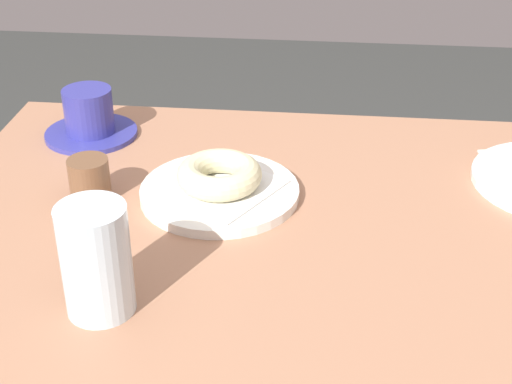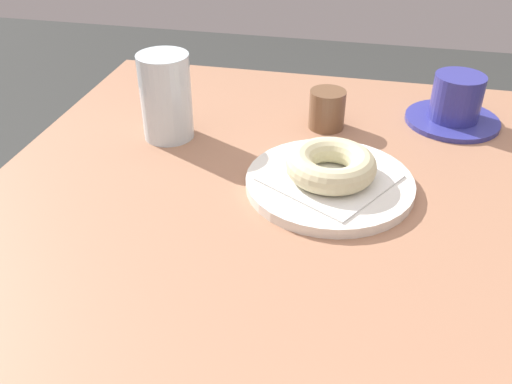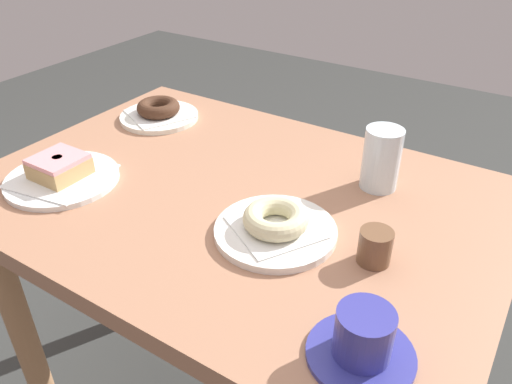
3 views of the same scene
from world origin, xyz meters
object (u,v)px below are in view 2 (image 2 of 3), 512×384
object	(u,v)px
donut_sugar_ring	(331,165)
water_glass	(166,97)
coffee_cup	(456,103)
sugar_jar	(327,109)
plate_sugar_ring	(329,183)

from	to	relation	value
donut_sugar_ring	water_glass	world-z (taller)	water_glass
donut_sugar_ring	water_glass	bearing A→B (deg)	-110.16
donut_sugar_ring	coffee_cup	size ratio (longest dim) A/B	0.80
water_glass	coffee_cup	size ratio (longest dim) A/B	0.87
donut_sugar_ring	water_glass	distance (m)	0.26
sugar_jar	water_glass	bearing A→B (deg)	-70.65
water_glass	sugar_jar	world-z (taller)	water_glass
plate_sugar_ring	coffee_cup	bearing A→B (deg)	143.83
plate_sugar_ring	donut_sugar_ring	world-z (taller)	donut_sugar_ring
plate_sugar_ring	coffee_cup	world-z (taller)	coffee_cup
water_glass	coffee_cup	distance (m)	0.43
coffee_cup	sugar_jar	distance (m)	0.20
sugar_jar	plate_sugar_ring	bearing A→B (deg)	7.94
plate_sugar_ring	coffee_cup	size ratio (longest dim) A/B	1.50
water_glass	coffee_cup	bearing A→B (deg)	108.20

